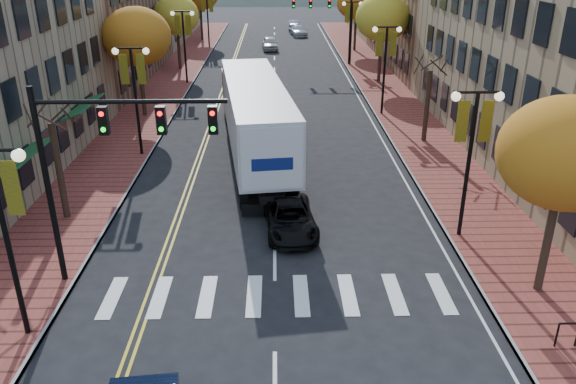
{
  "coord_description": "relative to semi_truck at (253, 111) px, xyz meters",
  "views": [
    {
      "loc": [
        0.09,
        -14.05,
        10.9
      ],
      "look_at": [
        0.53,
        5.74,
        2.2
      ],
      "focal_mm": 35.0,
      "sensor_mm": 36.0,
      "label": 1
    }
  ],
  "objects": [
    {
      "name": "ground",
      "position": [
        1.15,
        -16.15,
        -2.55
      ],
      "size": [
        200.0,
        200.0,
        0.0
      ],
      "primitive_type": "plane",
      "color": "black",
      "rests_on": "ground"
    },
    {
      "name": "sidewalk_left",
      "position": [
        -7.85,
        16.35,
        -2.47
      ],
      "size": [
        4.0,
        85.0,
        0.15
      ],
      "primitive_type": "cube",
      "color": "brown",
      "rests_on": "ground"
    },
    {
      "name": "sidewalk_right",
      "position": [
        10.15,
        16.35,
        -2.47
      ],
      "size": [
        4.0,
        85.0,
        0.15
      ],
      "primitive_type": "cube",
      "color": "brown",
      "rests_on": "ground"
    },
    {
      "name": "building_left_mid",
      "position": [
        -15.85,
        19.85,
        2.95
      ],
      "size": [
        12.0,
        24.0,
        11.0
      ],
      "primitive_type": "cube",
      "color": "brown",
      "rests_on": "ground"
    },
    {
      "name": "building_right_mid",
      "position": [
        19.65,
        25.85,
        2.45
      ],
      "size": [
        15.0,
        24.0,
        10.0
      ],
      "primitive_type": "cube",
      "color": "brown",
      "rests_on": "ground"
    },
    {
      "name": "tree_left_a",
      "position": [
        -7.85,
        -8.15,
        -0.3
      ],
      "size": [
        0.28,
        0.28,
        4.2
      ],
      "color": "#382619",
      "rests_on": "sidewalk_left"
    },
    {
      "name": "tree_left_b",
      "position": [
        -7.85,
        7.85,
        2.9
      ],
      "size": [
        4.48,
        4.48,
        7.21
      ],
      "color": "#382619",
      "rests_on": "sidewalk_left"
    },
    {
      "name": "tree_left_c",
      "position": [
        -7.85,
        23.85,
        2.51
      ],
      "size": [
        4.16,
        4.16,
        6.69
      ],
      "color": "#382619",
      "rests_on": "sidewalk_left"
    },
    {
      "name": "tree_right_a",
      "position": [
        10.15,
        -14.15,
        2.51
      ],
      "size": [
        4.16,
        4.16,
        6.69
      ],
      "color": "#382619",
      "rests_on": "sidewalk_right"
    },
    {
      "name": "tree_right_b",
      "position": [
        10.15,
        1.85,
        -0.3
      ],
      "size": [
        0.28,
        0.28,
        4.2
      ],
      "color": "#382619",
      "rests_on": "sidewalk_right"
    },
    {
      "name": "tree_right_c",
      "position": [
        10.15,
        17.85,
        2.9
      ],
      "size": [
        4.48,
        4.48,
        7.21
      ],
      "color": "#382619",
      "rests_on": "sidewalk_right"
    },
    {
      "name": "tree_right_d",
      "position": [
        10.15,
        33.85,
        2.74
      ],
      "size": [
        4.35,
        4.35,
        7.0
      ],
      "color": "#382619",
      "rests_on": "sidewalk_right"
    },
    {
      "name": "lamp_left_a",
      "position": [
        -6.35,
        -16.15,
        1.75
      ],
      "size": [
        1.96,
        0.36,
        6.05
      ],
      "color": "black",
      "rests_on": "ground"
    },
    {
      "name": "lamp_left_b",
      "position": [
        -6.35,
        -0.15,
        1.75
      ],
      "size": [
        1.96,
        0.36,
        6.05
      ],
      "color": "black",
      "rests_on": "ground"
    },
    {
      "name": "lamp_left_c",
      "position": [
        -6.35,
        17.85,
        1.75
      ],
      "size": [
        1.96,
        0.36,
        6.05
      ],
      "color": "black",
      "rests_on": "ground"
    },
    {
      "name": "lamp_left_d",
      "position": [
        -6.35,
        35.85,
        1.75
      ],
      "size": [
        1.96,
        0.36,
        6.05
      ],
      "color": "black",
      "rests_on": "ground"
    },
    {
      "name": "lamp_right_a",
      "position": [
        8.65,
        -10.15,
        1.75
      ],
      "size": [
        1.96,
        0.36,
        6.05
      ],
      "color": "black",
      "rests_on": "ground"
    },
    {
      "name": "lamp_right_b",
      "position": [
        8.65,
        7.85,
        1.75
      ],
      "size": [
        1.96,
        0.36,
        6.05
      ],
      "color": "black",
      "rests_on": "ground"
    },
    {
      "name": "lamp_right_c",
      "position": [
        8.65,
        25.85,
        1.75
      ],
      "size": [
        1.96,
        0.36,
        6.05
      ],
      "color": "black",
      "rests_on": "ground"
    },
    {
      "name": "traffic_mast_near",
      "position": [
        -4.33,
        -13.15,
        2.38
      ],
      "size": [
        6.1,
        0.35,
        7.0
      ],
      "color": "black",
      "rests_on": "ground"
    },
    {
      "name": "traffic_mast_far",
      "position": [
        6.62,
        25.85,
        2.38
      ],
      "size": [
        6.1,
        0.34,
        7.0
      ],
      "color": "black",
      "rests_on": "ground"
    },
    {
      "name": "semi_truck",
      "position": [
        0.0,
        0.0,
        0.0
      ],
      "size": [
        4.94,
        17.63,
        4.36
      ],
      "rotation": [
        0.0,
        0.0,
        0.13
      ],
      "color": "black",
      "rests_on": "ground"
    },
    {
      "name": "black_suv",
      "position": [
        1.79,
        -9.44,
        -1.94
      ],
      "size": [
        2.38,
        4.51,
        1.21
      ],
      "primitive_type": "imported",
      "rotation": [
        0.0,
        0.0,
        0.09
      ],
      "color": "black",
      "rests_on": "ground"
    },
    {
      "name": "car_far_white",
      "position": [
        0.65,
        35.12,
        -1.81
      ],
      "size": [
        2.01,
        4.4,
        1.46
      ],
      "primitive_type": "imported",
      "rotation": [
        0.0,
        0.0,
        0.07
      ],
      "color": "silver",
      "rests_on": "ground"
    },
    {
      "name": "car_far_silver",
      "position": [
        4.34,
        45.95,
        -1.88
      ],
      "size": [
        2.43,
        4.79,
        1.33
      ],
      "primitive_type": "imported",
      "rotation": [
        0.0,
        0.0,
        0.13
      ],
      "color": "#B5B5BE",
      "rests_on": "ground"
    },
    {
      "name": "car_far_oncoming",
      "position": [
        3.98,
        51.41,
        -1.86
      ],
      "size": [
        1.78,
        4.27,
        1.37
      ],
      "primitive_type": "imported",
      "rotation": [
        0.0,
        0.0,
        3.06
      ],
      "color": "#A7A6AE",
      "rests_on": "ground"
    }
  ]
}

